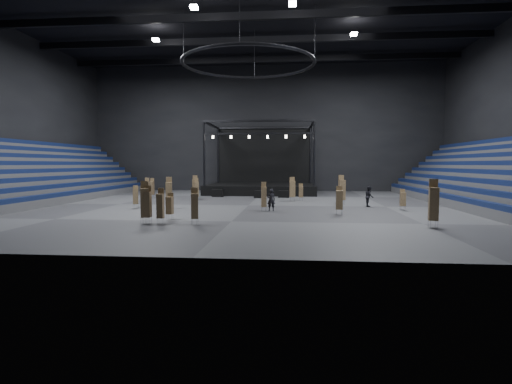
# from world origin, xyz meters

# --- Properties ---
(floor) EXTENTS (50.00, 50.00, 0.00)m
(floor) POSITION_xyz_m (0.00, 0.00, 0.00)
(floor) COLOR #444547
(floor) RESTS_ON ground
(ceiling) EXTENTS (50.00, 42.00, 0.20)m
(ceiling) POSITION_xyz_m (0.00, 0.00, 18.00)
(ceiling) COLOR black
(ceiling) RESTS_ON wall_back
(wall_back) EXTENTS (50.00, 0.20, 18.00)m
(wall_back) POSITION_xyz_m (0.00, 21.00, 9.00)
(wall_back) COLOR black
(wall_back) RESTS_ON ground
(wall_front) EXTENTS (50.00, 0.20, 18.00)m
(wall_front) POSITION_xyz_m (0.00, -21.00, 9.00)
(wall_front) COLOR black
(wall_front) RESTS_ON ground
(bleachers_left) EXTENTS (7.20, 40.00, 6.40)m
(bleachers_left) POSITION_xyz_m (-22.94, 0.00, 1.73)
(bleachers_left) COLOR #4B4B4E
(bleachers_left) RESTS_ON floor
(bleachers_right) EXTENTS (7.20, 40.00, 6.40)m
(bleachers_right) POSITION_xyz_m (22.94, 0.00, 1.73)
(bleachers_right) COLOR #4B4B4E
(bleachers_right) RESTS_ON floor
(stage) EXTENTS (14.00, 10.00, 9.20)m
(stage) POSITION_xyz_m (0.00, 16.24, 1.45)
(stage) COLOR black
(stage) RESTS_ON floor
(truss_ring) EXTENTS (12.30, 12.30, 5.15)m
(truss_ring) POSITION_xyz_m (-0.00, 0.00, 13.00)
(truss_ring) COLOR black
(truss_ring) RESTS_ON ceiling
(roof_girders) EXTENTS (49.00, 30.35, 0.70)m
(roof_girders) POSITION_xyz_m (0.00, -0.00, 17.20)
(roof_girders) COLOR black
(roof_girders) RESTS_ON ceiling
(floodlights) EXTENTS (28.60, 16.60, 0.25)m
(floodlights) POSITION_xyz_m (0.00, -4.00, 16.60)
(floodlights) COLOR white
(floodlights) RESTS_ON roof_girders
(flight_case_left) EXTENTS (1.37, 0.77, 0.88)m
(flight_case_left) POSITION_xyz_m (-4.68, 9.41, 0.44)
(flight_case_left) COLOR black
(flight_case_left) RESTS_ON floor
(flight_case_mid) EXTENTS (1.37, 0.88, 0.84)m
(flight_case_mid) POSITION_xyz_m (0.40, 8.21, 0.42)
(flight_case_mid) COLOR black
(flight_case_mid) RESTS_ON floor
(flight_case_right) EXTENTS (1.29, 0.76, 0.81)m
(flight_case_right) POSITION_xyz_m (3.10, 8.97, 0.41)
(flight_case_right) COLOR black
(flight_case_right) RESTS_ON floor
(chair_stack_0) EXTENTS (0.68, 0.68, 2.57)m
(chair_stack_0) POSITION_xyz_m (-9.64, -0.59, 1.34)
(chair_stack_0) COLOR silver
(chair_stack_0) RESTS_ON floor
(chair_stack_1) EXTENTS (0.42, 0.42, 2.30)m
(chair_stack_1) POSITION_xyz_m (-4.47, -11.72, 1.17)
(chair_stack_1) COLOR silver
(chair_stack_1) RESTS_ON floor
(chair_stack_2) EXTENTS (0.42, 0.42, 1.77)m
(chair_stack_2) POSITION_xyz_m (13.28, -2.68, 0.96)
(chair_stack_2) COLOR silver
(chair_stack_2) RESTS_ON floor
(chair_stack_3) EXTENTS (0.66, 0.66, 2.82)m
(chair_stack_3) POSITION_xyz_m (8.76, 1.44, 1.45)
(chair_stack_3) COLOR silver
(chair_stack_3) RESTS_ON floor
(chair_stack_4) EXTENTS (0.53, 0.53, 2.32)m
(chair_stack_4) POSITION_xyz_m (-6.24, 5.46, 1.18)
(chair_stack_4) COLOR silver
(chair_stack_4) RESTS_ON floor
(chair_stack_5) EXTENTS (0.45, 0.45, 1.81)m
(chair_stack_5) POSITION_xyz_m (4.99, 5.37, 0.97)
(chair_stack_5) COLOR silver
(chair_stack_5) RESTS_ON floor
(chair_stack_6) EXTENTS (0.47, 0.47, 2.40)m
(chair_stack_6) POSITION_xyz_m (1.75, -4.41, 1.22)
(chair_stack_6) COLOR silver
(chair_stack_6) RESTS_ON floor
(chair_stack_7) EXTENTS (0.61, 0.61, 2.76)m
(chair_stack_7) POSITION_xyz_m (-6.41, -3.75, 1.41)
(chair_stack_7) COLOR silver
(chair_stack_7) RESTS_ON floor
(chair_stack_8) EXTENTS (0.57, 0.57, 1.98)m
(chair_stack_8) POSITION_xyz_m (-9.59, -3.16, 1.06)
(chair_stack_8) COLOR silver
(chair_stack_8) RESTS_ON floor
(chair_stack_9) EXTENTS (0.56, 0.56, 2.20)m
(chair_stack_9) POSITION_xyz_m (7.63, -6.32, 1.17)
(chair_stack_9) COLOR silver
(chair_stack_9) RESTS_ON floor
(chair_stack_10) EXTENTS (0.61, 0.61, 2.96)m
(chair_stack_10) POSITION_xyz_m (12.58, -11.99, 1.50)
(chair_stack_10) COLOR silver
(chair_stack_10) RESTS_ON floor
(chair_stack_11) EXTENTS (0.62, 0.62, 2.52)m
(chair_stack_11) POSITION_xyz_m (4.08, 4.52, 1.33)
(chair_stack_11) COLOR silver
(chair_stack_11) RESTS_ON floor
(chair_stack_12) EXTENTS (0.55, 0.55, 2.36)m
(chair_stack_12) POSITION_xyz_m (-2.14, -11.99, 1.22)
(chair_stack_12) COLOR silver
(chair_stack_12) RESTS_ON floor
(chair_stack_13) EXTENTS (0.60, 0.60, 2.61)m
(chair_stack_13) POSITION_xyz_m (-6.58, 6.09, 1.36)
(chair_stack_13) COLOR silver
(chair_stack_13) RESTS_ON floor
(chair_stack_14) EXTENTS (0.47, 0.47, 1.85)m
(chair_stack_14) POSITION_xyz_m (-4.46, -9.77, 1.00)
(chair_stack_14) COLOR silver
(chair_stack_14) RESTS_ON floor
(chair_stack_15) EXTENTS (0.55, 0.55, 2.47)m
(chair_stack_15) POSITION_xyz_m (-5.28, -11.99, 1.29)
(chair_stack_15) COLOR silver
(chair_stack_15) RESTS_ON floor
(chair_stack_16) EXTENTS (0.57, 0.57, 2.27)m
(chair_stack_16) POSITION_xyz_m (-11.74, 6.74, 1.20)
(chair_stack_16) COLOR silver
(chair_stack_16) RESTS_ON floor
(chair_stack_17) EXTENTS (0.64, 0.64, 2.76)m
(chair_stack_17) POSITION_xyz_m (-5.42, -11.99, 1.41)
(chair_stack_17) COLOR silver
(chair_stack_17) RESTS_ON floor
(man_center) EXTENTS (0.71, 0.52, 1.82)m
(man_center) POSITION_xyz_m (2.34, -4.20, 0.91)
(man_center) COLOR black
(man_center) RESTS_ON floor
(crew_member) EXTENTS (0.82, 1.00, 1.87)m
(crew_member) POSITION_xyz_m (11.03, -0.04, 0.94)
(crew_member) COLOR black
(crew_member) RESTS_ON floor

